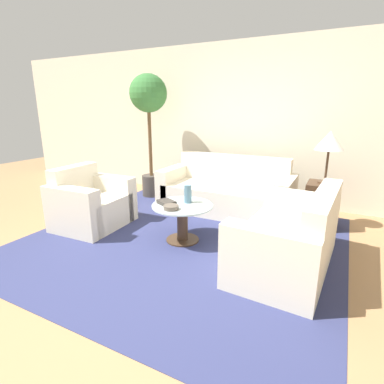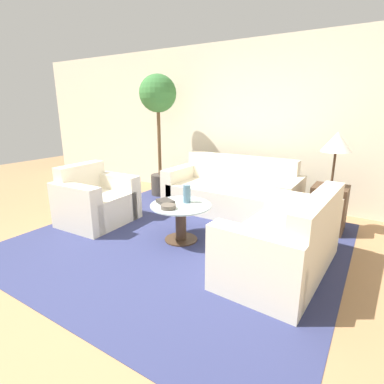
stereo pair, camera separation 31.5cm
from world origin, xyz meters
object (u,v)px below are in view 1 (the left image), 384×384
at_px(sofa_main, 227,193).
at_px(armchair, 90,205).
at_px(bowl, 171,207).
at_px(potted_plant, 149,108).
at_px(table_lamp, 330,142).
at_px(coffee_table, 182,218).
at_px(vase, 188,194).
at_px(loveseat, 293,242).
at_px(book_stack, 166,202).

relative_size(sofa_main, armchair, 2.08).
bearing_deg(bowl, potted_plant, 130.56).
distance_m(table_lamp, potted_plant, 2.91).
bearing_deg(coffee_table, potted_plant, 134.94).
bearing_deg(vase, loveseat, -6.78).
bearing_deg(bowl, armchair, 176.72).
distance_m(coffee_table, bowl, 0.28).
height_order(armchair, table_lamp, table_lamp).
distance_m(coffee_table, potted_plant, 2.39).
relative_size(armchair, coffee_table, 1.33).
distance_m(sofa_main, potted_plant, 1.98).
bearing_deg(bowl, coffee_table, 81.16).
relative_size(coffee_table, table_lamp, 1.06).
bearing_deg(vase, armchair, -170.54).
bearing_deg(armchair, coffee_table, -86.94).
distance_m(armchair, vase, 1.43).
xyz_separation_m(loveseat, potted_plant, (-2.72, 1.49, 1.27)).
bearing_deg(sofa_main, armchair, -135.31).
bearing_deg(vase, potted_plant, 137.46).
bearing_deg(armchair, sofa_main, -47.54).
xyz_separation_m(armchair, table_lamp, (2.80, 1.41, 0.85)).
distance_m(armchair, table_lamp, 3.25).
distance_m(loveseat, table_lamp, 1.59).
bearing_deg(sofa_main, potted_plant, 174.33).
relative_size(vase, bowl, 1.26).
bearing_deg(vase, coffee_table, -100.42).
xyz_separation_m(armchair, coffee_table, (1.37, 0.13, 0.01)).
distance_m(sofa_main, loveseat, 1.81).
xyz_separation_m(vase, book_stack, (-0.20, -0.17, -0.09)).
bearing_deg(loveseat, vase, -93.41).
height_order(armchair, bowl, armchair).
relative_size(loveseat, coffee_table, 2.10).
relative_size(sofa_main, vase, 9.14).
distance_m(sofa_main, vase, 1.22).
relative_size(sofa_main, loveseat, 1.32).
bearing_deg(loveseat, coffee_table, -88.67).
distance_m(sofa_main, table_lamp, 1.62).
xyz_separation_m(sofa_main, armchair, (-1.44, -1.42, 0.00)).
height_order(table_lamp, vase, table_lamp).
bearing_deg(loveseat, bowl, -79.80).
height_order(loveseat, potted_plant, potted_plant).
height_order(sofa_main, armchair, sofa_main).
height_order(table_lamp, book_stack, table_lamp).
xyz_separation_m(coffee_table, vase, (0.02, 0.10, 0.27)).
distance_m(armchair, coffee_table, 1.37).
distance_m(armchair, book_stack, 1.20).
distance_m(armchair, bowl, 1.35).
distance_m(sofa_main, bowl, 1.51).
relative_size(potted_plant, bowl, 12.19).
bearing_deg(vase, table_lamp, 39.84).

